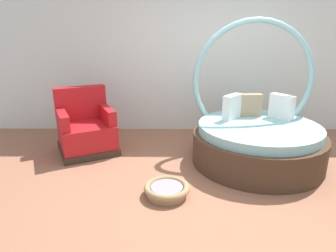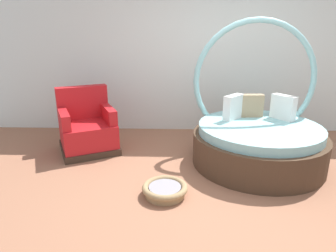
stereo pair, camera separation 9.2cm
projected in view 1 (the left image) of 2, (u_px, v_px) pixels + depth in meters
name	position (u px, v px, depth m)	size (l,w,h in m)	color
ground_plane	(222.00, 188.00, 3.50)	(8.00, 8.00, 0.02)	#936047
back_wall	(205.00, 54.00, 5.16)	(8.00, 0.12, 2.71)	silver
round_daybed	(257.00, 135.00, 4.11)	(1.76, 1.76, 1.93)	#473323
red_armchair	(86.00, 130.00, 4.47)	(1.07, 1.07, 0.94)	#38281E
pet_basket	(167.00, 190.00, 3.30)	(0.51, 0.51, 0.13)	#9E7F56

